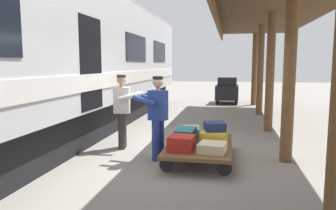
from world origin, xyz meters
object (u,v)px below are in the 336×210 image
suitcase_cream_canvas (212,147)px  baggage_tug (227,91)px  suitcase_slate_roller (215,133)px  suitcase_yellow_case (214,138)px  suitcase_teal_softside (186,136)px  porter_in_overalls (157,115)px  suitcase_navy_fabric (215,126)px  luggage_cart (200,146)px  train_car (29,59)px  suitcase_gray_aluminum (189,132)px  suitcase_red_plastic (181,143)px  porter_by_door (123,109)px

suitcase_cream_canvas → baggage_tug: baggage_tug is taller
suitcase_slate_roller → suitcase_yellow_case: bearing=90.0°
suitcase_teal_softside → porter_in_overalls: size_ratio=0.37×
suitcase_yellow_case → suitcase_slate_roller: bearing=-90.0°
suitcase_yellow_case → baggage_tug: size_ratio=0.32×
porter_in_overalls → baggage_tug: size_ratio=0.99×
suitcase_navy_fabric → baggage_tug: 9.84m
luggage_cart → suitcase_slate_roller: bearing=-115.8°
suitcase_cream_canvas → suitcase_slate_roller: 1.20m
suitcase_slate_roller → porter_in_overalls: size_ratio=0.34×
suitcase_navy_fabric → baggage_tug: bearing=-90.9°
train_car → suitcase_cream_canvas: size_ratio=39.80×
luggage_cart → suitcase_teal_softside: size_ratio=3.45×
suitcase_cream_canvas → suitcase_gray_aluminum: (0.58, -1.20, 0.02)m
suitcase_red_plastic → porter_by_door: porter_by_door is taller
suitcase_gray_aluminum → baggage_tug: baggage_tug is taller
suitcase_cream_canvas → porter_in_overalls: size_ratio=0.29×
suitcase_gray_aluminum → porter_in_overalls: 1.05m
suitcase_yellow_case → suitcase_navy_fabric: (-0.01, -0.03, 0.22)m
suitcase_cream_canvas → suitcase_gray_aluminum: suitcase_gray_aluminum is taller
suitcase_teal_softside → porter_by_door: (1.54, -0.60, 0.44)m
suitcase_teal_softside → suitcase_red_plastic: bearing=90.0°
suitcase_cream_canvas → suitcase_teal_softside: 0.83m
suitcase_gray_aluminum → suitcase_slate_roller: suitcase_gray_aluminum is taller
suitcase_red_plastic → baggage_tug: 10.49m
suitcase_slate_roller → suitcase_cream_canvas: bearing=90.0°
luggage_cart → suitcase_cream_canvas: suitcase_cream_canvas is taller
suitcase_gray_aluminum → baggage_tug: 9.30m
suitcase_teal_softside → porter_by_door: bearing=-21.1°
suitcase_gray_aluminum → porter_by_door: porter_by_door is taller
luggage_cart → suitcase_navy_fabric: size_ratio=5.43×
suitcase_teal_softside → suitcase_gray_aluminum: size_ratio=1.11×
luggage_cart → suitcase_gray_aluminum: bearing=-64.2°
suitcase_cream_canvas → suitcase_navy_fabric: size_ratio=1.25×
luggage_cart → suitcase_teal_softside: bearing=0.0°
suitcase_red_plastic → suitcase_teal_softside: bearing=-90.0°
luggage_cart → porter_by_door: porter_by_door is taller
luggage_cart → suitcase_teal_softside: suitcase_teal_softside is taller
baggage_tug → luggage_cart: bearing=87.4°
suitcase_cream_canvas → suitcase_slate_roller: suitcase_slate_roller is taller
suitcase_teal_softside → suitcase_yellow_case: suitcase_teal_softside is taller
suitcase_slate_roller → baggage_tug: bearing=-91.0°
baggage_tug → suitcase_teal_softside: bearing=85.7°
train_car → luggage_cart: (-3.89, 0.19, -1.77)m
suitcase_navy_fabric → suitcase_yellow_case: bearing=77.2°
luggage_cart → porter_in_overalls: 1.07m
suitcase_slate_roller → baggage_tug: baggage_tug is taller
suitcase_navy_fabric → baggage_tug: baggage_tug is taller
suitcase_red_plastic → suitcase_cream_canvas: bearing=180.0°
suitcase_yellow_case → baggage_tug: bearing=-91.0°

